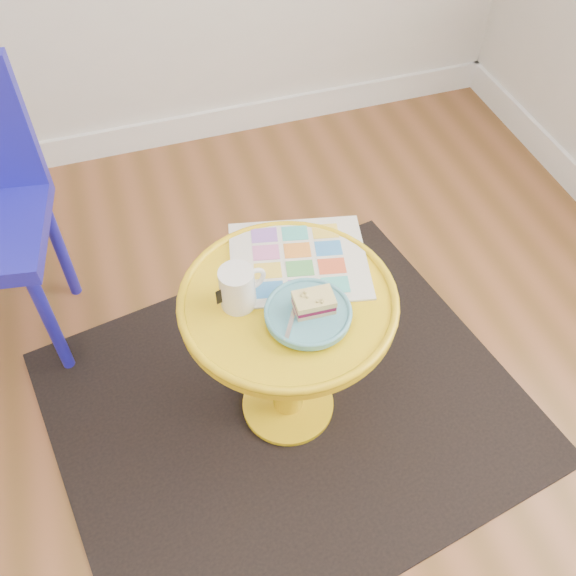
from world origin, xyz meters
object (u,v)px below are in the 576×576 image
object	(u,v)px
mug	(238,287)
plate	(308,314)
newspaper	(299,260)
side_table	(288,334)

from	to	relation	value
mug	plate	world-z (taller)	mug
mug	plate	size ratio (longest dim) A/B	0.58
newspaper	plate	size ratio (longest dim) A/B	1.70
side_table	mug	bearing A→B (deg)	167.67
side_table	plate	bearing A→B (deg)	-70.70
mug	side_table	bearing A→B (deg)	-27.30
newspaper	mug	distance (m)	0.20
side_table	plate	xyz separation A→B (m)	(0.03, -0.07, 0.16)
side_table	plate	size ratio (longest dim) A/B	2.62
side_table	mug	world-z (taller)	mug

